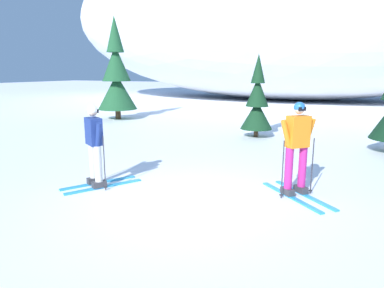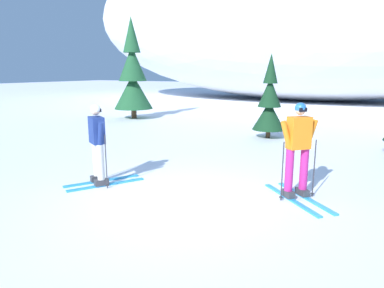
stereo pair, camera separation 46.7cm
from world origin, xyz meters
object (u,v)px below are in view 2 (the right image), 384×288
at_px(skier_navy_jacket, 98,144).
at_px(pine_tree_far_left, 133,77).
at_px(pine_tree_center_left, 269,103).
at_px(skier_orange_jacket, 298,149).

distance_m(skier_navy_jacket, pine_tree_far_left, 10.44).
relative_size(skier_navy_jacket, pine_tree_far_left, 0.34).
relative_size(pine_tree_far_left, pine_tree_center_left, 1.67).
distance_m(skier_orange_jacket, skier_navy_jacket, 3.98).
height_order(skier_orange_jacket, pine_tree_far_left, pine_tree_far_left).
relative_size(skier_orange_jacket, pine_tree_far_left, 0.37).
bearing_deg(skier_navy_jacket, skier_orange_jacket, 18.17).
height_order(pine_tree_far_left, pine_tree_center_left, pine_tree_far_left).
xyz_separation_m(skier_navy_jacket, pine_tree_far_left, (-5.93, 8.51, 1.17)).
relative_size(skier_orange_jacket, pine_tree_center_left, 0.61).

